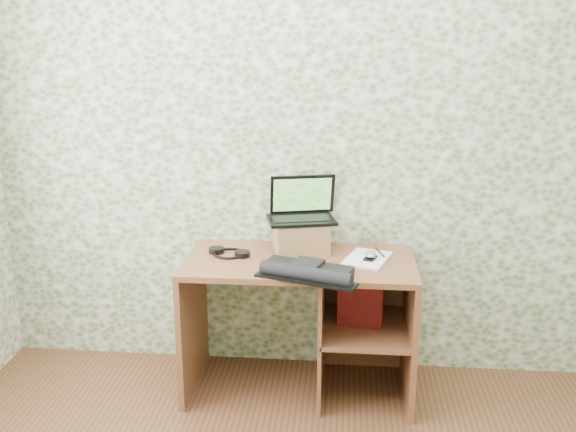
# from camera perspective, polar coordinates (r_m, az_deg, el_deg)

# --- Properties ---
(wall_back) EXTENTS (3.50, 0.00, 3.50)m
(wall_back) POSITION_cam_1_polar(r_m,az_deg,el_deg) (3.51, 1.47, 6.29)
(wall_back) COLOR white
(wall_back) RESTS_ON ground
(desk) EXTENTS (1.20, 0.60, 0.75)m
(desk) POSITION_cam_1_polar(r_m,az_deg,el_deg) (3.47, 2.36, -7.95)
(desk) COLOR brown
(desk) RESTS_ON floor
(riser) EXTENTS (0.33, 0.29, 0.17)m
(riser) POSITION_cam_1_polar(r_m,az_deg,el_deg) (3.46, 1.16, -1.79)
(riser) COLOR #A77F4B
(riser) RESTS_ON desk
(laptop) EXTENTS (0.40, 0.33, 0.24)m
(laptop) POSITION_cam_1_polar(r_m,az_deg,el_deg) (3.46, 1.21, 0.59)
(laptop) COLOR black
(laptop) RESTS_ON riser
(keyboard) EXTENTS (0.51, 0.39, 0.07)m
(keyboard) POSITION_cam_1_polar(r_m,az_deg,el_deg) (3.13, 1.66, -4.92)
(keyboard) COLOR black
(keyboard) RESTS_ON desk
(headphones) EXTENTS (0.23, 0.21, 0.03)m
(headphones) POSITION_cam_1_polar(r_m,az_deg,el_deg) (3.44, -5.24, -3.28)
(headphones) COLOR black
(headphones) RESTS_ON desk
(notepad) EXTENTS (0.28, 0.34, 0.01)m
(notepad) POSITION_cam_1_polar(r_m,az_deg,el_deg) (3.37, 7.04, -3.80)
(notepad) COLOR white
(notepad) RESTS_ON desk
(mouse) EXTENTS (0.09, 0.11, 0.03)m
(mouse) POSITION_cam_1_polar(r_m,az_deg,el_deg) (3.35, 7.34, -3.53)
(mouse) COLOR #B5B5B8
(mouse) RESTS_ON notepad
(pen) EXTENTS (0.05, 0.14, 0.01)m
(pen) POSITION_cam_1_polar(r_m,az_deg,el_deg) (3.44, 8.18, -3.22)
(pen) COLOR black
(pen) RESTS_ON notepad
(red_box) EXTENTS (0.24, 0.11, 0.28)m
(red_box) POSITION_cam_1_polar(r_m,az_deg,el_deg) (3.43, 6.47, -7.49)
(red_box) COLOR #9B0E0E
(red_box) RESTS_ON desk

